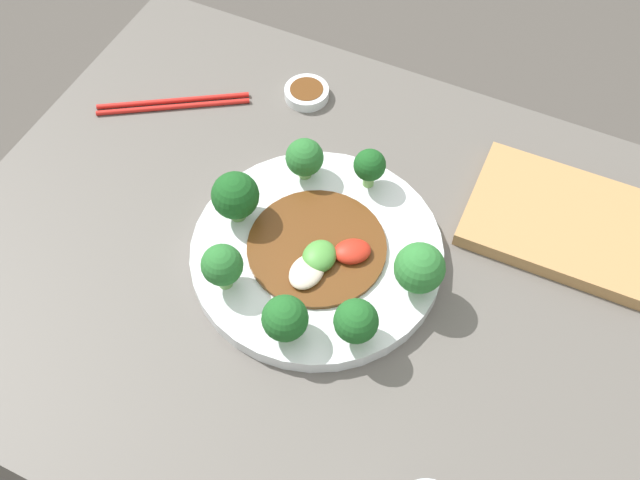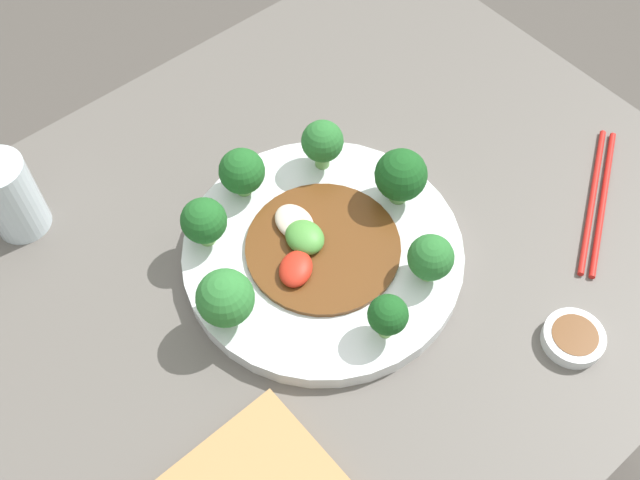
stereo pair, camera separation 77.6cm
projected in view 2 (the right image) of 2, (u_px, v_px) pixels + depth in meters
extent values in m
plane|color=#4C4742|center=(319.00, 454.00, 1.40)|extent=(8.00, 8.00, 0.00)
cube|color=#5B5651|center=(319.00, 380.00, 1.11)|extent=(0.89, 0.71, 0.70)
cylinder|color=silver|center=(320.00, 256.00, 0.80)|extent=(0.30, 0.30, 0.02)
cylinder|color=#70A356|center=(398.00, 193.00, 0.83)|extent=(0.02, 0.02, 0.02)
sphere|color=#19511E|center=(401.00, 175.00, 0.80)|extent=(0.06, 0.06, 0.06)
cylinder|color=#7AAD5B|center=(428.00, 271.00, 0.77)|extent=(0.02, 0.02, 0.01)
sphere|color=#286B2D|center=(431.00, 257.00, 0.75)|extent=(0.05, 0.05, 0.05)
cylinder|color=#70A356|center=(322.00, 158.00, 0.85)|extent=(0.02, 0.02, 0.02)
sphere|color=#286B2D|center=(322.00, 141.00, 0.83)|extent=(0.05, 0.05, 0.05)
cylinder|color=#7AAD5B|center=(207.00, 236.00, 0.80)|extent=(0.02, 0.02, 0.02)
sphere|color=#1E5B23|center=(204.00, 221.00, 0.77)|extent=(0.05, 0.05, 0.05)
cylinder|color=#7AAD5B|center=(244.00, 187.00, 0.83)|extent=(0.02, 0.02, 0.01)
sphere|color=#1E5B23|center=(242.00, 171.00, 0.81)|extent=(0.05, 0.05, 0.05)
cylinder|color=#70A356|center=(228.00, 313.00, 0.75)|extent=(0.02, 0.02, 0.02)
sphere|color=#2D7533|center=(225.00, 298.00, 0.72)|extent=(0.06, 0.06, 0.06)
cylinder|color=#7AAD5B|center=(386.00, 327.00, 0.73)|extent=(0.01, 0.01, 0.02)
sphere|color=#19511E|center=(388.00, 315.00, 0.71)|extent=(0.04, 0.04, 0.04)
cylinder|color=#5B3314|center=(320.00, 249.00, 0.79)|extent=(0.17, 0.17, 0.01)
ellipsoid|color=#4C933D|center=(305.00, 237.00, 0.79)|extent=(0.04, 0.05, 0.02)
ellipsoid|color=beige|center=(294.00, 222.00, 0.80)|extent=(0.04, 0.05, 0.02)
ellipsoid|color=red|center=(296.00, 269.00, 0.77)|extent=(0.06, 0.05, 0.02)
cylinder|color=silver|center=(10.00, 196.00, 0.80)|extent=(0.06, 0.06, 0.10)
cylinder|color=red|center=(603.00, 201.00, 0.85)|extent=(0.18, 0.12, 0.01)
cylinder|color=red|center=(592.00, 199.00, 0.85)|extent=(0.18, 0.12, 0.01)
cylinder|color=silver|center=(573.00, 338.00, 0.75)|extent=(0.06, 0.06, 0.01)
cylinder|color=#5B3314|center=(575.00, 336.00, 0.75)|extent=(0.05, 0.05, 0.00)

